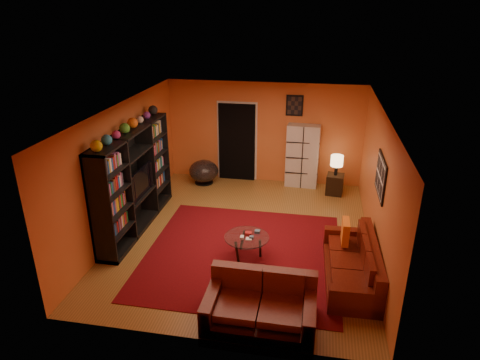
% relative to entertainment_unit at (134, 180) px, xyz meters
% --- Properties ---
extents(floor, '(6.00, 6.00, 0.00)m').
position_rel_entertainment_unit_xyz_m(floor, '(2.27, 0.00, -1.05)').
color(floor, brown).
rests_on(floor, ground).
extents(ceiling, '(6.00, 6.00, 0.00)m').
position_rel_entertainment_unit_xyz_m(ceiling, '(2.27, 0.00, 1.55)').
color(ceiling, white).
rests_on(ceiling, wall_back).
extents(wall_back, '(6.00, 0.00, 6.00)m').
position_rel_entertainment_unit_xyz_m(wall_back, '(2.27, 3.00, 0.25)').
color(wall_back, '#CE632D').
rests_on(wall_back, floor).
extents(wall_front, '(6.00, 0.00, 6.00)m').
position_rel_entertainment_unit_xyz_m(wall_front, '(2.27, -3.00, 0.25)').
color(wall_front, '#CE632D').
rests_on(wall_front, floor).
extents(wall_left, '(0.00, 6.00, 6.00)m').
position_rel_entertainment_unit_xyz_m(wall_left, '(-0.23, 0.00, 0.25)').
color(wall_left, '#CE632D').
rests_on(wall_left, floor).
extents(wall_right, '(0.00, 6.00, 6.00)m').
position_rel_entertainment_unit_xyz_m(wall_right, '(4.78, 0.00, 0.25)').
color(wall_right, '#CE632D').
rests_on(wall_right, floor).
extents(rug, '(3.60, 3.60, 0.01)m').
position_rel_entertainment_unit_xyz_m(rug, '(2.38, -0.70, -1.04)').
color(rug, '#51090F').
rests_on(rug, floor).
extents(doorway, '(0.95, 0.10, 2.04)m').
position_rel_entertainment_unit_xyz_m(doorway, '(1.57, 2.96, -0.03)').
color(doorway, black).
rests_on(doorway, floor).
extents(wall_art_right, '(0.03, 1.00, 0.70)m').
position_rel_entertainment_unit_xyz_m(wall_art_right, '(4.75, -0.30, 0.55)').
color(wall_art_right, black).
rests_on(wall_art_right, wall_right).
extents(wall_art_back, '(0.42, 0.03, 0.52)m').
position_rel_entertainment_unit_xyz_m(wall_art_back, '(3.02, 2.98, 1.00)').
color(wall_art_back, black).
rests_on(wall_art_back, wall_back).
extents(entertainment_unit, '(0.45, 3.00, 2.10)m').
position_rel_entertainment_unit_xyz_m(entertainment_unit, '(0.00, 0.00, 0.00)').
color(entertainment_unit, black).
rests_on(entertainment_unit, floor).
extents(tv, '(1.01, 0.13, 0.58)m').
position_rel_entertainment_unit_xyz_m(tv, '(0.05, 0.02, -0.04)').
color(tv, black).
rests_on(tv, entertainment_unit).
extents(sofa, '(0.90, 2.06, 0.85)m').
position_rel_entertainment_unit_xyz_m(sofa, '(4.41, -1.14, -0.76)').
color(sofa, '#4E110A').
rests_on(sofa, rug).
extents(loveseat, '(1.63, 0.98, 0.85)m').
position_rel_entertainment_unit_xyz_m(loveseat, '(2.95, -2.41, -0.77)').
color(loveseat, '#4E110A').
rests_on(loveseat, rug).
extents(throw_pillow, '(0.12, 0.42, 0.42)m').
position_rel_entertainment_unit_xyz_m(throw_pillow, '(4.22, -0.63, -0.42)').
color(throw_pillow, orange).
rests_on(throw_pillow, sofa).
extents(coffee_table, '(0.83, 0.83, 0.41)m').
position_rel_entertainment_unit_xyz_m(coffee_table, '(2.46, -0.77, -0.68)').
color(coffee_table, silver).
rests_on(coffee_table, floor).
extents(storage_cabinet, '(0.83, 0.41, 1.61)m').
position_rel_entertainment_unit_xyz_m(storage_cabinet, '(3.29, 2.80, -0.24)').
color(storage_cabinet, beige).
rests_on(storage_cabinet, floor).
extents(bowl_chair, '(0.76, 0.76, 0.62)m').
position_rel_entertainment_unit_xyz_m(bowl_chair, '(0.78, 2.50, -0.72)').
color(bowl_chair, black).
rests_on(bowl_chair, floor).
extents(side_table, '(0.45, 0.45, 0.50)m').
position_rel_entertainment_unit_xyz_m(side_table, '(4.14, 2.42, -0.80)').
color(side_table, black).
rests_on(side_table, floor).
extents(table_lamp, '(0.30, 0.30, 0.50)m').
position_rel_entertainment_unit_xyz_m(table_lamp, '(4.14, 2.42, -0.19)').
color(table_lamp, black).
rests_on(table_lamp, side_table).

